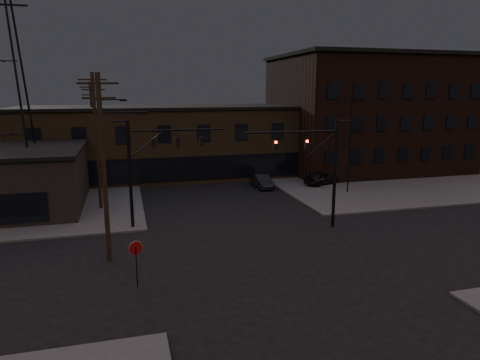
% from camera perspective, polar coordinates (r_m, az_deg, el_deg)
% --- Properties ---
extents(ground, '(140.00, 140.00, 0.00)m').
position_cam_1_polar(ground, '(26.68, 4.06, -10.23)').
color(ground, black).
rests_on(ground, ground).
extents(sidewalk_ne, '(30.00, 30.00, 0.15)m').
position_cam_1_polar(sidewalk_ne, '(55.39, 18.25, 0.85)').
color(sidewalk_ne, '#474744').
rests_on(sidewalk_ne, ground).
extents(building_row, '(40.00, 12.00, 8.00)m').
position_cam_1_polar(building_row, '(52.33, -6.02, 5.12)').
color(building_row, '#493A27').
rests_on(building_row, ground).
extents(building_right, '(22.00, 16.00, 14.00)m').
position_cam_1_polar(building_right, '(57.95, 16.51, 8.32)').
color(building_right, black).
rests_on(building_right, ground).
extents(traffic_signal_near, '(7.12, 0.24, 8.00)m').
position_cam_1_polar(traffic_signal_near, '(31.39, 10.76, 2.30)').
color(traffic_signal_near, black).
rests_on(traffic_signal_near, ground).
extents(traffic_signal_far, '(7.12, 0.24, 8.00)m').
position_cam_1_polar(traffic_signal_far, '(31.76, -12.22, 2.50)').
color(traffic_signal_far, black).
rests_on(traffic_signal_far, ground).
extents(stop_sign, '(0.72, 0.33, 2.48)m').
position_cam_1_polar(stop_sign, '(22.84, -13.71, -9.44)').
color(stop_sign, black).
rests_on(stop_sign, ground).
extents(utility_pole_near, '(3.70, 0.28, 11.00)m').
position_cam_1_polar(utility_pole_near, '(25.69, -17.61, 2.01)').
color(utility_pole_near, black).
rests_on(utility_pole_near, ground).
extents(utility_pole_mid, '(3.70, 0.28, 11.50)m').
position_cam_1_polar(utility_pole_mid, '(37.59, -18.50, 5.27)').
color(utility_pole_mid, black).
rests_on(utility_pole_mid, ground).
extents(utility_pole_far, '(2.20, 0.28, 11.00)m').
position_cam_1_polar(utility_pole_far, '(49.62, -18.98, 6.27)').
color(utility_pole_far, black).
rests_on(utility_pole_far, ground).
extents(transmission_tower, '(7.00, 7.00, 25.00)m').
position_cam_1_polar(transmission_tower, '(42.54, -29.29, 13.70)').
color(transmission_tower, black).
rests_on(transmission_tower, ground).
extents(lot_light_a, '(1.50, 0.28, 9.14)m').
position_cam_1_polar(lot_light_a, '(43.19, 14.47, 5.44)').
color(lot_light_a, black).
rests_on(lot_light_a, ground).
extents(lot_light_b, '(1.50, 0.28, 9.14)m').
position_cam_1_polar(lot_light_b, '(50.54, 17.64, 6.13)').
color(lot_light_b, black).
rests_on(lot_light_b, ground).
extents(parked_car_lot_a, '(4.55, 3.19, 1.44)m').
position_cam_1_polar(parked_car_lot_a, '(46.79, 10.85, 0.31)').
color(parked_car_lot_a, black).
rests_on(parked_car_lot_a, sidewalk_ne).
extents(parked_car_lot_b, '(5.48, 3.57, 1.48)m').
position_cam_1_polar(parked_car_lot_b, '(54.80, 16.40, 1.72)').
color(parked_car_lot_b, silver).
rests_on(parked_car_lot_b, sidewalk_ne).
extents(car_crossing, '(1.53, 4.22, 1.38)m').
position_cam_1_polar(car_crossing, '(45.07, 2.94, -0.16)').
color(car_crossing, black).
rests_on(car_crossing, ground).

